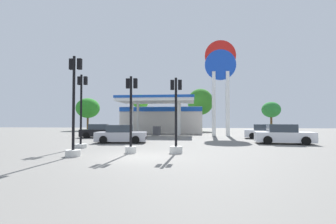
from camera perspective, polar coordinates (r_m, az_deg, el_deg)
The scene contains 15 objects.
ground_plane at distance 12.72m, azimuth -7.01°, elevation -10.31°, with size 90.00×90.00×0.00m, color slate.
gas_station at distance 36.01m, azimuth -1.28°, elevation -1.46°, with size 11.41×12.84×4.70m.
station_pole_sign at distance 30.05m, azimuth 12.13°, elevation 8.28°, with size 3.67×0.56×11.38m.
car_0 at distance 20.52m, azimuth -10.87°, elevation -5.20°, with size 4.25×2.21×1.46m.
car_1 at distance 21.31m, azimuth 25.29°, elevation -4.85°, with size 4.48×2.39×1.53m.
car_2 at distance 27.06m, azimuth -15.66°, elevation -4.38°, with size 4.26×2.50×1.43m.
car_3 at distance 26.43m, azimuth 21.67°, elevation -4.38°, with size 4.26×2.50×1.43m.
traffic_signal_0 at distance 13.90m, azimuth 1.88°, elevation -3.83°, with size 0.72×0.72×4.27m.
traffic_signal_1 at distance 17.49m, azimuth -19.58°, elevation -2.29°, with size 0.82×0.82×4.93m.
traffic_signal_2 at distance 13.58m, azimuth -21.12°, elevation -2.35°, with size 0.77×0.77×5.20m.
traffic_signal_3 at distance 14.11m, azimuth -8.61°, elevation -2.51°, with size 0.65×0.66×4.37m.
tree_0 at distance 46.43m, azimuth -18.18°, elevation 0.86°, with size 4.19×4.19×5.79m.
tree_1 at distance 42.90m, azimuth -6.42°, elevation 2.35°, with size 2.83×2.83×6.29m.
tree_2 at distance 42.59m, azimuth 7.55°, elevation 2.35°, with size 4.39×4.39×7.25m.
tree_3 at distance 45.64m, azimuth 22.90°, elevation 0.47°, with size 3.14×3.14×4.98m.
Camera 1 is at (2.77, -12.28, 1.88)m, focal length 26.16 mm.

